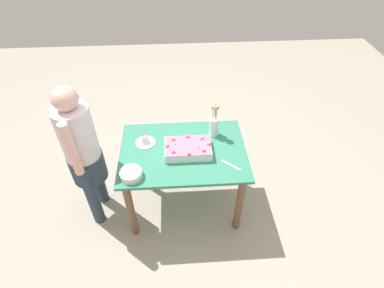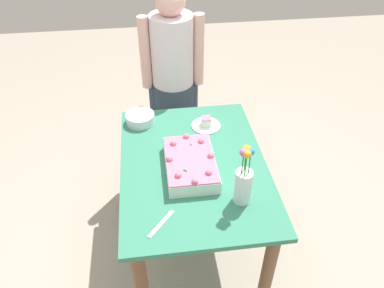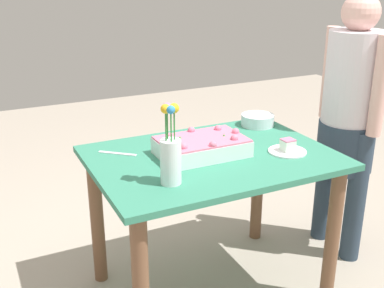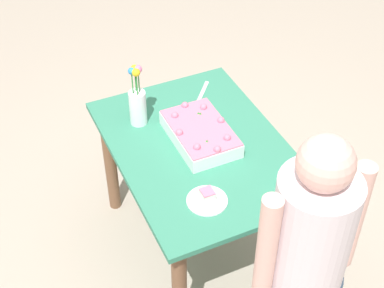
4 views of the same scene
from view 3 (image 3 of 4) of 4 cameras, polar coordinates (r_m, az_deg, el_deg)
The scene contains 8 objects.
ground_plane at distance 2.68m, azimuth 2.15°, elevation -16.66°, with size 8.00×8.00×0.00m, color #AA9D8E.
dining_table at distance 2.36m, azimuth 2.35°, elevation -4.54°, with size 1.15×0.82×0.77m.
sheet_cake at distance 2.29m, azimuth 1.15°, elevation -0.26°, with size 0.42×0.27×0.11m.
serving_plate_with_slice at distance 2.37m, azimuth 11.25°, elevation -0.54°, with size 0.19×0.19×0.07m.
cake_knife at distance 2.34m, azimuth -8.82°, elevation -1.11°, with size 0.19×0.02×0.00m, color silver.
flower_vase at distance 1.96m, azimuth -2.56°, elevation -1.23°, with size 0.09×0.09×0.34m.
fruit_bowl at distance 2.74m, azimuth 7.77°, elevation 2.83°, with size 0.18×0.18×0.06m, color silver.
person_standing at distance 2.80m, azimuth 18.11°, elevation 3.57°, with size 0.31×0.45×1.49m.
Camera 3 is at (-1.02, -1.88, 1.62)m, focal length 45.00 mm.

